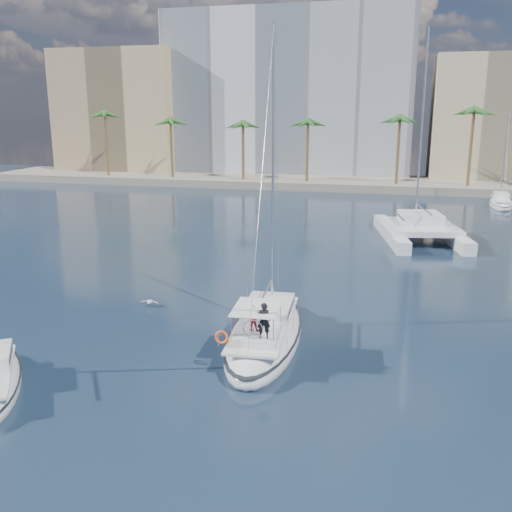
# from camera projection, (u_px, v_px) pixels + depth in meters

# --- Properties ---
(ground) EXTENTS (160.00, 160.00, 0.00)m
(ground) POSITION_uv_depth(u_px,v_px,m) (259.00, 325.00, 32.35)
(ground) COLOR black
(ground) RESTS_ON ground
(quay) EXTENTS (120.00, 14.00, 1.20)m
(quay) POSITION_uv_depth(u_px,v_px,m) (350.00, 183.00, 89.54)
(quay) COLOR gray
(quay) RESTS_ON ground
(building_modern) EXTENTS (42.00, 16.00, 28.00)m
(building_modern) POSITION_uv_depth(u_px,v_px,m) (290.00, 97.00, 100.26)
(building_modern) COLOR silver
(building_modern) RESTS_ON ground
(building_tan_left) EXTENTS (22.00, 14.00, 22.00)m
(building_tan_left) POSITION_uv_depth(u_px,v_px,m) (125.00, 114.00, 104.23)
(building_tan_left) COLOR tan
(building_tan_left) RESTS_ON ground
(building_beige) EXTENTS (20.00, 14.00, 20.00)m
(building_beige) POSITION_uv_depth(u_px,v_px,m) (497.00, 121.00, 90.53)
(building_beige) COLOR beige
(building_beige) RESTS_ON ground
(palm_left) EXTENTS (3.60, 3.60, 12.30)m
(palm_left) POSITION_uv_depth(u_px,v_px,m) (137.00, 119.00, 91.27)
(palm_left) COLOR brown
(palm_left) RESTS_ON ground
(palm_centre) EXTENTS (3.60, 3.60, 12.30)m
(palm_centre) POSITION_uv_depth(u_px,v_px,m) (351.00, 120.00, 83.36)
(palm_centre) COLOR brown
(palm_centre) RESTS_ON ground
(main_sloop) EXTENTS (4.35, 11.58, 16.88)m
(main_sloop) POSITION_uv_depth(u_px,v_px,m) (265.00, 334.00, 29.62)
(main_sloop) COLOR silver
(main_sloop) RESTS_ON ground
(catamaran) EXTENTS (8.95, 14.13, 18.99)m
(catamaran) POSITION_uv_depth(u_px,v_px,m) (420.00, 227.00, 53.24)
(catamaran) COLOR silver
(catamaran) RESTS_ON ground
(seagull) EXTENTS (1.17, 0.50, 0.22)m
(seagull) POSITION_uv_depth(u_px,v_px,m) (150.00, 302.00, 35.23)
(seagull) COLOR silver
(seagull) RESTS_ON ground
(moored_yacht_a) EXTENTS (3.37, 9.52, 11.90)m
(moored_yacht_a) POSITION_uv_depth(u_px,v_px,m) (500.00, 206.00, 71.88)
(moored_yacht_a) COLOR silver
(moored_yacht_a) RESTS_ON ground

